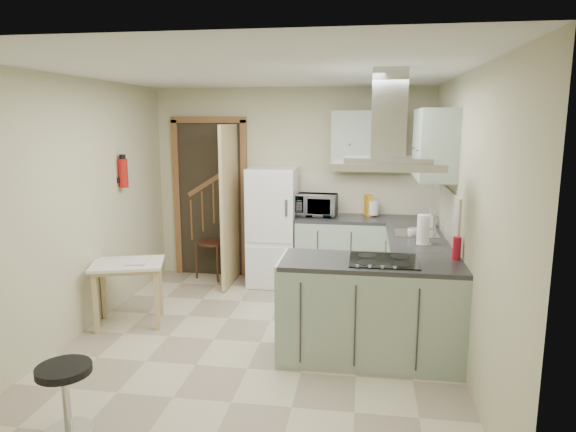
% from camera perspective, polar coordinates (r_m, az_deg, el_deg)
% --- Properties ---
extents(floor, '(4.20, 4.20, 0.00)m').
position_cam_1_polar(floor, '(5.05, -3.09, -13.82)').
color(floor, beige).
rests_on(floor, ground).
extents(ceiling, '(4.20, 4.20, 0.00)m').
position_cam_1_polar(ceiling, '(4.62, -3.42, 15.71)').
color(ceiling, silver).
rests_on(ceiling, back_wall).
extents(back_wall, '(3.60, 0.00, 3.60)m').
position_cam_1_polar(back_wall, '(6.72, 0.44, 3.46)').
color(back_wall, '#BEB893').
rests_on(back_wall, floor).
extents(left_wall, '(0.00, 4.20, 4.20)m').
position_cam_1_polar(left_wall, '(5.34, -22.51, 0.77)').
color(left_wall, '#BEB893').
rests_on(left_wall, floor).
extents(right_wall, '(0.00, 4.20, 4.20)m').
position_cam_1_polar(right_wall, '(4.65, 19.00, -0.35)').
color(right_wall, '#BEB893').
rests_on(right_wall, floor).
extents(doorway, '(1.10, 0.12, 2.10)m').
position_cam_1_polar(doorway, '(6.96, -8.60, 1.93)').
color(doorway, brown).
rests_on(doorway, floor).
extents(fridge, '(0.60, 0.60, 1.50)m').
position_cam_1_polar(fridge, '(6.54, -1.67, -1.18)').
color(fridge, white).
rests_on(fridge, floor).
extents(counter_back, '(1.08, 0.60, 0.90)m').
position_cam_1_polar(counter_back, '(6.51, 5.82, -3.99)').
color(counter_back, '#9EB2A0').
rests_on(counter_back, floor).
extents(counter_right, '(0.60, 1.95, 0.90)m').
position_cam_1_polar(counter_right, '(5.88, 13.72, -5.86)').
color(counter_right, '#9EB2A0').
rests_on(counter_right, floor).
extents(splashback, '(1.68, 0.02, 0.50)m').
position_cam_1_polar(splashback, '(6.65, 8.64, 2.40)').
color(splashback, beige).
rests_on(splashback, counter_back).
extents(wall_cabinet_back, '(0.85, 0.35, 0.70)m').
position_cam_1_polar(wall_cabinet_back, '(6.43, 8.73, 8.38)').
color(wall_cabinet_back, '#9EB2A0').
rests_on(wall_cabinet_back, back_wall).
extents(wall_cabinet_right, '(0.35, 0.90, 0.70)m').
position_cam_1_polar(wall_cabinet_right, '(5.39, 15.96, 7.68)').
color(wall_cabinet_right, '#9EB2A0').
rests_on(wall_cabinet_right, right_wall).
extents(peninsula, '(1.55, 0.65, 0.90)m').
position_cam_1_polar(peninsula, '(4.62, 9.13, -10.30)').
color(peninsula, '#9EB2A0').
rests_on(peninsula, floor).
extents(hob, '(0.58, 0.50, 0.01)m').
position_cam_1_polar(hob, '(4.48, 10.59, -4.88)').
color(hob, black).
rests_on(hob, peninsula).
extents(extractor_hood, '(0.90, 0.55, 0.10)m').
position_cam_1_polar(extractor_hood, '(4.34, 10.96, 5.55)').
color(extractor_hood, silver).
rests_on(extractor_hood, ceiling).
extents(sink, '(0.45, 0.40, 0.01)m').
position_cam_1_polar(sink, '(5.60, 14.07, -1.90)').
color(sink, silver).
rests_on(sink, counter_right).
extents(fire_extinguisher, '(0.10, 0.10, 0.32)m').
position_cam_1_polar(fire_extinguisher, '(6.06, -17.82, 4.55)').
color(fire_extinguisher, '#B2140F').
rests_on(fire_extinguisher, left_wall).
extents(drop_leaf_table, '(0.83, 0.72, 0.66)m').
position_cam_1_polar(drop_leaf_table, '(5.59, -17.24, -8.21)').
color(drop_leaf_table, '#D6BB84').
rests_on(drop_leaf_table, floor).
extents(bentwood_chair, '(0.54, 0.54, 0.96)m').
position_cam_1_polar(bentwood_chair, '(6.93, -8.22, -2.90)').
color(bentwood_chair, '#492618').
rests_on(bentwood_chair, floor).
extents(stool, '(0.41, 0.41, 0.49)m').
position_cam_1_polar(stool, '(3.95, -23.42, -18.17)').
color(stool, black).
rests_on(stool, floor).
extents(microwave, '(0.52, 0.37, 0.27)m').
position_cam_1_polar(microwave, '(6.44, 3.20, 1.22)').
color(microwave, black).
rests_on(microwave, counter_back).
extents(kettle, '(0.19, 0.19, 0.21)m').
position_cam_1_polar(kettle, '(6.51, 9.43, 0.91)').
color(kettle, white).
rests_on(kettle, counter_back).
extents(cereal_box, '(0.11, 0.19, 0.26)m').
position_cam_1_polar(cereal_box, '(6.54, 8.93, 1.18)').
color(cereal_box, orange).
rests_on(cereal_box, counter_back).
extents(soap_bottle, '(0.11, 0.11, 0.21)m').
position_cam_1_polar(soap_bottle, '(5.94, 15.58, -0.28)').
color(soap_bottle, silver).
rests_on(soap_bottle, counter_right).
extents(paper_towel, '(0.15, 0.15, 0.30)m').
position_cam_1_polar(paper_towel, '(5.12, 14.79, -1.43)').
color(paper_towel, white).
rests_on(paper_towel, counter_right).
extents(cup, '(0.14, 0.14, 0.09)m').
position_cam_1_polar(cup, '(5.44, 13.74, -1.81)').
color(cup, silver).
rests_on(cup, counter_right).
extents(red_bottle, '(0.09, 0.09, 0.20)m').
position_cam_1_polar(red_bottle, '(4.66, 18.25, -3.43)').
color(red_bottle, red).
rests_on(red_bottle, peninsula).
extents(book, '(0.23, 0.28, 0.11)m').
position_cam_1_polar(book, '(5.46, -17.33, -4.44)').
color(book, '#A64537').
rests_on(book, drop_leaf_table).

